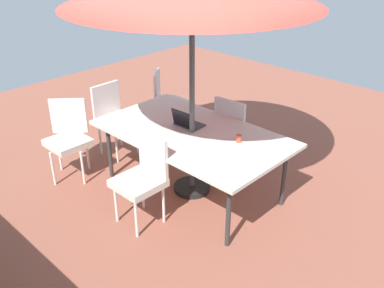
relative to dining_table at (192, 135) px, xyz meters
The scene contains 9 objects.
ground_plane 0.74m from the dining_table, ahead, with size 10.00×10.00×0.02m, color #935442.
dining_table is the anchor object (origin of this frame).
chair_southeast 1.61m from the dining_table, 33.05° to the right, with size 0.59×0.58×0.98m.
chair_south 0.82m from the dining_table, 90.07° to the right, with size 0.47×0.48×0.98m.
chair_east 1.45m from the dining_table, ahead, with size 0.46×0.46×0.98m.
chair_northeast 1.58m from the dining_table, 30.50° to the left, with size 0.59×0.59×0.98m.
chair_north 0.80m from the dining_table, 92.44° to the left, with size 0.46×0.47×0.98m.
laptop 0.19m from the dining_table, 26.79° to the right, with size 0.33×0.26×0.21m.
cup 0.57m from the dining_table, 162.47° to the right, with size 0.06×0.06×0.08m, color #CC4C33.
Camera 1 is at (-3.02, 3.15, 2.87)m, focal length 39.89 mm.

